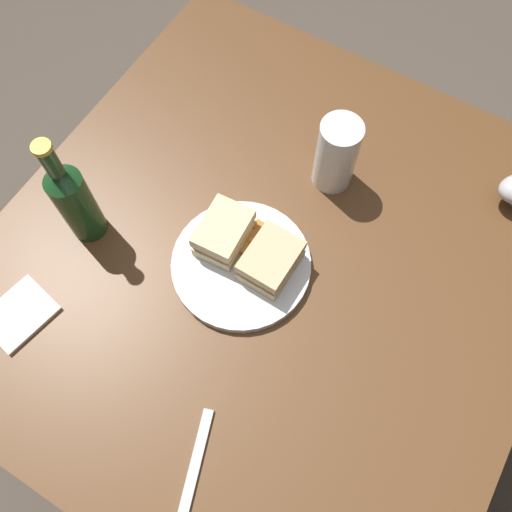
# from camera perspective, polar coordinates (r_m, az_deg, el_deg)

# --- Properties ---
(ground_plane) EXTENTS (6.00, 6.00, 0.00)m
(ground_plane) POSITION_cam_1_polar(r_m,az_deg,el_deg) (1.63, 0.92, -10.38)
(ground_plane) COLOR #4C4238
(dining_table) EXTENTS (1.01, 0.95, 0.71)m
(dining_table) POSITION_cam_1_polar(r_m,az_deg,el_deg) (1.29, 1.16, -6.68)
(dining_table) COLOR brown
(dining_table) RESTS_ON ground
(plate) EXTENTS (0.24, 0.24, 0.02)m
(plate) POSITION_cam_1_polar(r_m,az_deg,el_deg) (0.94, -1.57, -0.90)
(plate) COLOR white
(plate) RESTS_ON dining_table
(sandwich_half_left) EXTENTS (0.10, 0.08, 0.05)m
(sandwich_half_left) POSITION_cam_1_polar(r_m,az_deg,el_deg) (0.90, 1.57, -0.48)
(sandwich_half_left) COLOR #CCB284
(sandwich_half_left) RESTS_ON plate
(sandwich_half_right) EXTENTS (0.11, 0.08, 0.06)m
(sandwich_half_right) POSITION_cam_1_polar(r_m,az_deg,el_deg) (0.92, -3.42, 2.44)
(sandwich_half_right) COLOR beige
(sandwich_half_right) RESTS_ON plate
(potato_wedge_front) EXTENTS (0.02, 0.05, 0.02)m
(potato_wedge_front) POSITION_cam_1_polar(r_m,az_deg,el_deg) (0.95, 1.05, 2.62)
(potato_wedge_front) COLOR #AD702D
(potato_wedge_front) RESTS_ON plate
(potato_wedge_middle) EXTENTS (0.06, 0.03, 0.02)m
(potato_wedge_middle) POSITION_cam_1_polar(r_m,az_deg,el_deg) (0.94, -0.58, 1.51)
(potato_wedge_middle) COLOR #B77F33
(potato_wedge_middle) RESTS_ON plate
(potato_wedge_back) EXTENTS (0.04, 0.03, 0.02)m
(potato_wedge_back) POSITION_cam_1_polar(r_m,az_deg,el_deg) (0.94, -2.17, 1.90)
(potato_wedge_back) COLOR #B77F33
(potato_wedge_back) RESTS_ON plate
(potato_wedge_left_edge) EXTENTS (0.05, 0.05, 0.02)m
(potato_wedge_left_edge) POSITION_cam_1_polar(r_m,az_deg,el_deg) (0.94, -0.63, 1.34)
(potato_wedge_left_edge) COLOR #B77F33
(potato_wedge_left_edge) RESTS_ON plate
(potato_wedge_right_edge) EXTENTS (0.04, 0.04, 0.02)m
(potato_wedge_right_edge) POSITION_cam_1_polar(r_m,az_deg,el_deg) (0.94, 0.73, 1.40)
(potato_wedge_right_edge) COLOR gold
(potato_wedge_right_edge) RESTS_ON plate
(potato_wedge_stray) EXTENTS (0.05, 0.05, 0.02)m
(potato_wedge_stray) POSITION_cam_1_polar(r_m,az_deg,el_deg) (0.94, 0.28, 2.09)
(potato_wedge_stray) COLOR #AD702D
(potato_wedge_stray) RESTS_ON plate
(pint_glass) EXTENTS (0.07, 0.07, 0.15)m
(pint_glass) POSITION_cam_1_polar(r_m,az_deg,el_deg) (0.99, 8.42, 10.34)
(pint_glass) COLOR white
(pint_glass) RESTS_ON dining_table
(cider_bottle) EXTENTS (0.06, 0.06, 0.25)m
(cider_bottle) POSITION_cam_1_polar(r_m,az_deg,el_deg) (0.94, -18.67, 5.64)
(cider_bottle) COLOR #19421E
(cider_bottle) RESTS_ON dining_table
(napkin) EXTENTS (0.13, 0.11, 0.01)m
(napkin) POSITION_cam_1_polar(r_m,az_deg,el_deg) (1.00, -23.71, -5.62)
(napkin) COLOR silver
(napkin) RESTS_ON dining_table
(fork) EXTENTS (0.18, 0.07, 0.01)m
(fork) POSITION_cam_1_polar(r_m,az_deg,el_deg) (0.88, -6.56, -21.50)
(fork) COLOR silver
(fork) RESTS_ON dining_table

